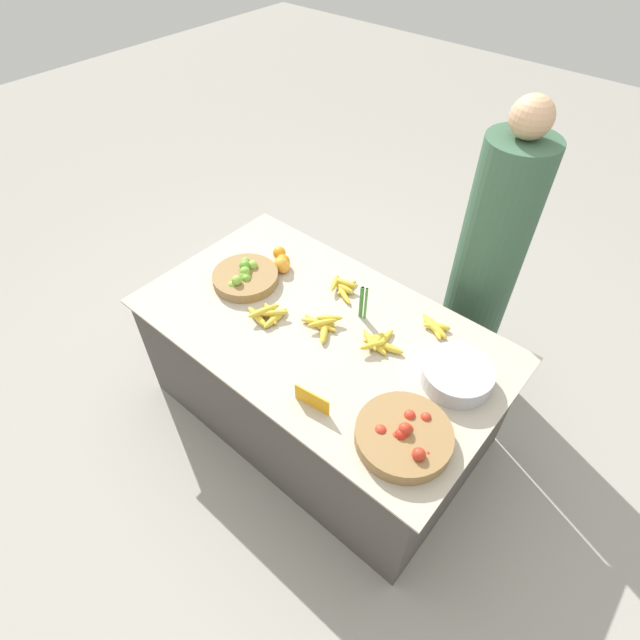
{
  "coord_description": "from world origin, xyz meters",
  "views": [
    {
      "loc": [
        1.02,
        -1.19,
        2.32
      ],
      "look_at": [
        0.0,
        0.0,
        0.72
      ],
      "focal_mm": 28.0,
      "sensor_mm": 36.0,
      "label": 1
    }
  ],
  "objects_px": {
    "tomato_basket": "(404,436)",
    "price_sign": "(312,400)",
    "vendor_person": "(486,268)",
    "metal_bowl": "(457,375)",
    "lime_bowl": "(245,277)"
  },
  "relations": [
    {
      "from": "lime_bowl",
      "to": "price_sign",
      "type": "bearing_deg",
      "value": -24.86
    },
    {
      "from": "tomato_basket",
      "to": "lime_bowl",
      "type": "bearing_deg",
      "value": 167.8
    },
    {
      "from": "tomato_basket",
      "to": "metal_bowl",
      "type": "distance_m",
      "value": 0.37
    },
    {
      "from": "lime_bowl",
      "to": "vendor_person",
      "type": "bearing_deg",
      "value": 42.68
    },
    {
      "from": "lime_bowl",
      "to": "metal_bowl",
      "type": "distance_m",
      "value": 1.12
    },
    {
      "from": "tomato_basket",
      "to": "price_sign",
      "type": "distance_m",
      "value": 0.37
    },
    {
      "from": "vendor_person",
      "to": "metal_bowl",
      "type": "bearing_deg",
      "value": -71.29
    },
    {
      "from": "lime_bowl",
      "to": "metal_bowl",
      "type": "bearing_deg",
      "value": 6.86
    },
    {
      "from": "tomato_basket",
      "to": "metal_bowl",
      "type": "height_order",
      "value": "tomato_basket"
    },
    {
      "from": "price_sign",
      "to": "metal_bowl",
      "type": "bearing_deg",
      "value": 45.06
    },
    {
      "from": "price_sign",
      "to": "vendor_person",
      "type": "relative_size",
      "value": 0.1
    },
    {
      "from": "price_sign",
      "to": "vendor_person",
      "type": "xyz_separation_m",
      "value": [
        0.14,
        1.16,
        0.01
      ]
    },
    {
      "from": "price_sign",
      "to": "vendor_person",
      "type": "height_order",
      "value": "vendor_person"
    },
    {
      "from": "lime_bowl",
      "to": "tomato_basket",
      "type": "xyz_separation_m",
      "value": [
        1.1,
        -0.24,
        0.0
      ]
    },
    {
      "from": "lime_bowl",
      "to": "vendor_person",
      "type": "height_order",
      "value": "vendor_person"
    }
  ]
}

